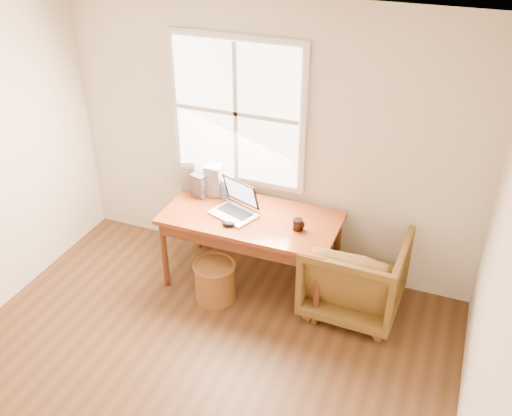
{
  "coord_description": "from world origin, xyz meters",
  "views": [
    {
      "loc": [
        1.65,
        -2.27,
        3.48
      ],
      "look_at": [
        0.11,
        1.65,
        0.94
      ],
      "focal_mm": 40.0,
      "sensor_mm": 36.0,
      "label": 1
    }
  ],
  "objects_px": {
    "desk": "(251,218)",
    "cd_stack_a": "(214,180)",
    "laptop": "(233,200)",
    "wicker_stool": "(215,281)",
    "armchair": "(355,272)",
    "coffee_mug": "(298,225)"
  },
  "relations": [
    {
      "from": "laptop",
      "to": "coffee_mug",
      "type": "relative_size",
      "value": 4.65
    },
    {
      "from": "laptop",
      "to": "cd_stack_a",
      "type": "height_order",
      "value": "laptop"
    },
    {
      "from": "coffee_mug",
      "to": "laptop",
      "type": "bearing_deg",
      "value": -173.59
    },
    {
      "from": "desk",
      "to": "armchair",
      "type": "relative_size",
      "value": 1.88
    },
    {
      "from": "coffee_mug",
      "to": "cd_stack_a",
      "type": "xyz_separation_m",
      "value": [
        -0.94,
        0.3,
        0.11
      ]
    },
    {
      "from": "armchair",
      "to": "laptop",
      "type": "xyz_separation_m",
      "value": [
        -1.14,
        -0.05,
        0.53
      ]
    },
    {
      "from": "desk",
      "to": "coffee_mug",
      "type": "bearing_deg",
      "value": -7.39
    },
    {
      "from": "armchair",
      "to": "wicker_stool",
      "type": "xyz_separation_m",
      "value": [
        -1.21,
        -0.34,
        -0.2
      ]
    },
    {
      "from": "desk",
      "to": "cd_stack_a",
      "type": "distance_m",
      "value": 0.56
    },
    {
      "from": "desk",
      "to": "armchair",
      "type": "xyz_separation_m",
      "value": [
        0.99,
        -0.0,
        -0.34
      ]
    },
    {
      "from": "armchair",
      "to": "wicker_stool",
      "type": "distance_m",
      "value": 1.28
    },
    {
      "from": "laptop",
      "to": "wicker_stool",
      "type": "bearing_deg",
      "value": -82.3
    },
    {
      "from": "armchair",
      "to": "wicker_stool",
      "type": "relative_size",
      "value": 2.28
    },
    {
      "from": "desk",
      "to": "armchair",
      "type": "height_order",
      "value": "armchair"
    },
    {
      "from": "armchair",
      "to": "coffee_mug",
      "type": "relative_size",
      "value": 8.51
    },
    {
      "from": "laptop",
      "to": "coffee_mug",
      "type": "bearing_deg",
      "value": 20.05
    },
    {
      "from": "armchair",
      "to": "laptop",
      "type": "distance_m",
      "value": 1.26
    },
    {
      "from": "desk",
      "to": "armchair",
      "type": "distance_m",
      "value": 1.05
    },
    {
      "from": "coffee_mug",
      "to": "wicker_stool",
      "type": "bearing_deg",
      "value": -150.08
    },
    {
      "from": "desk",
      "to": "laptop",
      "type": "bearing_deg",
      "value": -161.64
    },
    {
      "from": "wicker_stool",
      "to": "desk",
      "type": "bearing_deg",
      "value": 57.27
    },
    {
      "from": "wicker_stool",
      "to": "laptop",
      "type": "xyz_separation_m",
      "value": [
        0.07,
        0.29,
        0.73
      ]
    }
  ]
}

